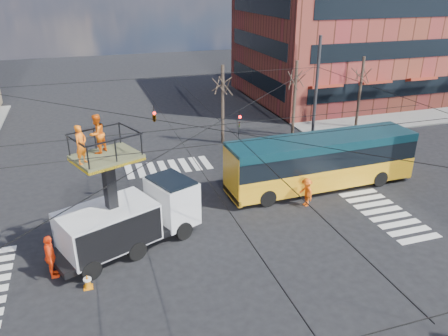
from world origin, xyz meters
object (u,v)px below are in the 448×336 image
utility_truck (128,206)px  worker_ground (50,257)px  traffic_cone (88,281)px  city_bus (321,161)px  flagger (306,192)px

utility_truck → worker_ground: 3.95m
traffic_cone → worker_ground: worker_ground is taller
utility_truck → traffic_cone: utility_truck is taller
city_bus → worker_ground: bearing=-166.0°
worker_ground → flagger: 13.52m
traffic_cone → flagger: (11.92, 3.66, 0.50)m
traffic_cone → flagger: bearing=17.1°
utility_truck → traffic_cone: 3.85m
worker_ground → flagger: worker_ground is taller
city_bus → traffic_cone: size_ratio=18.08×
utility_truck → flagger: (9.79, 0.99, -1.28)m
utility_truck → worker_ground: size_ratio=3.69×
utility_truck → traffic_cone: (-2.13, -2.67, -1.78)m
utility_truck → flagger: size_ratio=4.43×
traffic_cone → worker_ground: bearing=138.1°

